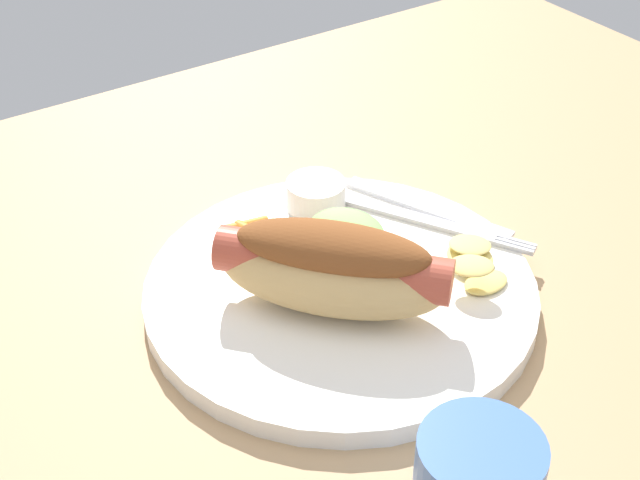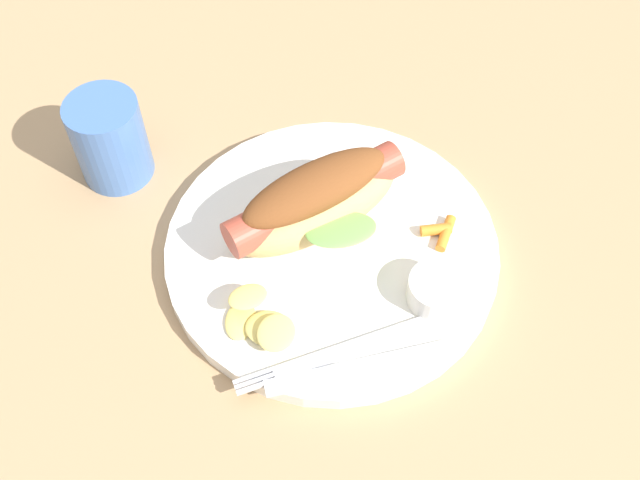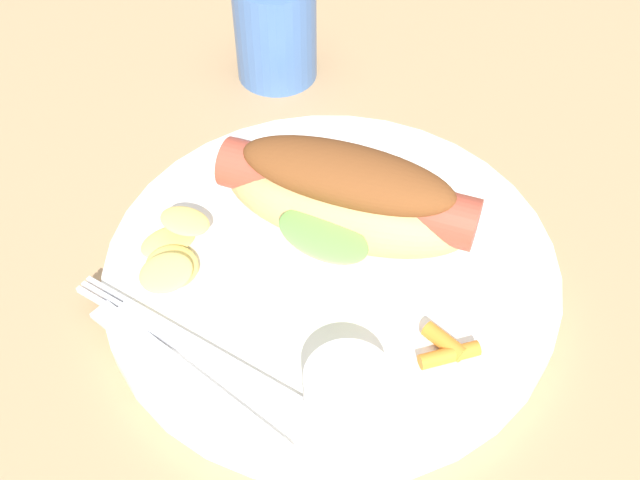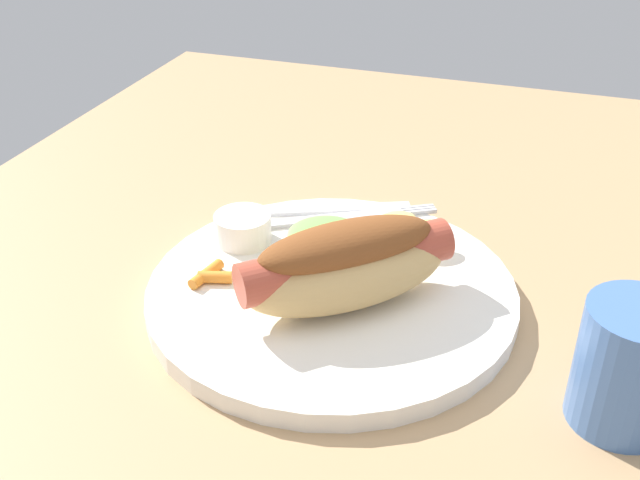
{
  "view_description": "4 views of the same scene",
  "coord_description": "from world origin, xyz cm",
  "px_view_note": "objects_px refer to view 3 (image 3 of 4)",
  "views": [
    {
      "loc": [
        26.69,
        39.48,
        43.82
      ],
      "look_at": [
        -2.67,
        -4.34,
        5.11
      ],
      "focal_mm": 50.46,
      "sensor_mm": 36.0,
      "label": 1
    },
    {
      "loc": [
        -41.72,
        -8.08,
        57.09
      ],
      "look_at": [
        -4.82,
        -2.12,
        3.78
      ],
      "focal_mm": 43.21,
      "sensor_mm": 36.0,
      "label": 2
    },
    {
      "loc": [
        -18.63,
        -29.98,
        38.56
      ],
      "look_at": [
        -4.36,
        -2.83,
        3.82
      ],
      "focal_mm": 41.85,
      "sensor_mm": 36.0,
      "label": 3
    },
    {
      "loc": [
        44.18,
        12.18,
        35.71
      ],
      "look_at": [
        -3.63,
        -3.95,
        5.51
      ],
      "focal_mm": 42.78,
      "sensor_mm": 36.0,
      "label": 4
    }
  ],
  "objects_px": {
    "knife": "(185,377)",
    "chips_pile": "(172,252)",
    "hot_dog": "(346,195)",
    "fork": "(188,344)",
    "carrot_garnish": "(447,349)",
    "sauce_ramekin": "(348,389)",
    "drinking_cup": "(276,30)",
    "plate": "(331,268)"
  },
  "relations": [
    {
      "from": "knife",
      "to": "chips_pile",
      "type": "height_order",
      "value": "chips_pile"
    },
    {
      "from": "hot_dog",
      "to": "fork",
      "type": "height_order",
      "value": "hot_dog"
    },
    {
      "from": "carrot_garnish",
      "to": "chips_pile",
      "type": "bearing_deg",
      "value": 129.87
    },
    {
      "from": "sauce_ramekin",
      "to": "drinking_cup",
      "type": "relative_size",
      "value": 0.57
    },
    {
      "from": "hot_dog",
      "to": "carrot_garnish",
      "type": "bearing_deg",
      "value": 141.29
    },
    {
      "from": "plate",
      "to": "fork",
      "type": "bearing_deg",
      "value": -169.76
    },
    {
      "from": "hot_dog",
      "to": "drinking_cup",
      "type": "distance_m",
      "value": 0.21
    },
    {
      "from": "fork",
      "to": "drinking_cup",
      "type": "distance_m",
      "value": 0.29
    },
    {
      "from": "plate",
      "to": "fork",
      "type": "height_order",
      "value": "fork"
    },
    {
      "from": "hot_dog",
      "to": "sauce_ramekin",
      "type": "xyz_separation_m",
      "value": [
        -0.06,
        -0.11,
        -0.02
      ]
    },
    {
      "from": "sauce_ramekin",
      "to": "fork",
      "type": "bearing_deg",
      "value": 131.24
    },
    {
      "from": "sauce_ramekin",
      "to": "knife",
      "type": "relative_size",
      "value": 0.33
    },
    {
      "from": "drinking_cup",
      "to": "hot_dog",
      "type": "bearing_deg",
      "value": -102.88
    },
    {
      "from": "plate",
      "to": "knife",
      "type": "relative_size",
      "value": 1.94
    },
    {
      "from": "plate",
      "to": "knife",
      "type": "height_order",
      "value": "knife"
    },
    {
      "from": "fork",
      "to": "knife",
      "type": "bearing_deg",
      "value": 125.05
    },
    {
      "from": "knife",
      "to": "sauce_ramekin",
      "type": "bearing_deg",
      "value": -149.09
    },
    {
      "from": "plate",
      "to": "fork",
      "type": "xyz_separation_m",
      "value": [
        -0.11,
        -0.02,
        0.01
      ]
    },
    {
      "from": "chips_pile",
      "to": "knife",
      "type": "bearing_deg",
      "value": -106.01
    },
    {
      "from": "fork",
      "to": "knife",
      "type": "height_order",
      "value": "same"
    },
    {
      "from": "fork",
      "to": "chips_pile",
      "type": "relative_size",
      "value": 2.26
    },
    {
      "from": "hot_dog",
      "to": "chips_pile",
      "type": "xyz_separation_m",
      "value": [
        -0.11,
        0.03,
        -0.02
      ]
    },
    {
      "from": "knife",
      "to": "hot_dog",
      "type": "bearing_deg",
      "value": -90.11
    },
    {
      "from": "plate",
      "to": "carrot_garnish",
      "type": "distance_m",
      "value": 0.1
    },
    {
      "from": "knife",
      "to": "chips_pile",
      "type": "distance_m",
      "value": 0.09
    },
    {
      "from": "knife",
      "to": "drinking_cup",
      "type": "distance_m",
      "value": 0.31
    },
    {
      "from": "fork",
      "to": "sauce_ramekin",
      "type": "bearing_deg",
      "value": -168.72
    },
    {
      "from": "hot_dog",
      "to": "plate",
      "type": "bearing_deg",
      "value": 90.02
    },
    {
      "from": "chips_pile",
      "to": "drinking_cup",
      "type": "bearing_deg",
      "value": 47.82
    },
    {
      "from": "knife",
      "to": "carrot_garnish",
      "type": "distance_m",
      "value": 0.15
    },
    {
      "from": "fork",
      "to": "chips_pile",
      "type": "distance_m",
      "value": 0.07
    },
    {
      "from": "hot_dog",
      "to": "chips_pile",
      "type": "bearing_deg",
      "value": 33.49
    },
    {
      "from": "hot_dog",
      "to": "carrot_garnish",
      "type": "xyz_separation_m",
      "value": [
        0.01,
        -0.11,
        -0.03
      ]
    },
    {
      "from": "carrot_garnish",
      "to": "hot_dog",
      "type": "bearing_deg",
      "value": 93.3
    },
    {
      "from": "plate",
      "to": "drinking_cup",
      "type": "relative_size",
      "value": 3.41
    },
    {
      "from": "chips_pile",
      "to": "drinking_cup",
      "type": "distance_m",
      "value": 0.23
    },
    {
      "from": "knife",
      "to": "plate",
      "type": "bearing_deg",
      "value": -94.14
    },
    {
      "from": "hot_dog",
      "to": "fork",
      "type": "relative_size",
      "value": 1.13
    },
    {
      "from": "plate",
      "to": "chips_pile",
      "type": "bearing_deg",
      "value": 153.23
    },
    {
      "from": "plate",
      "to": "hot_dog",
      "type": "height_order",
      "value": "hot_dog"
    },
    {
      "from": "drinking_cup",
      "to": "sauce_ramekin",
      "type": "bearing_deg",
      "value": -108.69
    },
    {
      "from": "plate",
      "to": "drinking_cup",
      "type": "bearing_deg",
      "value": 73.37
    }
  ]
}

